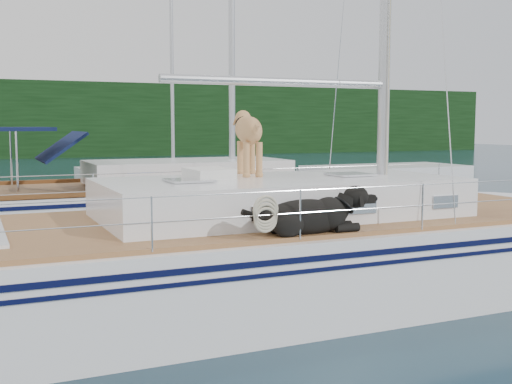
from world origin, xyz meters
name	(u,v)px	position (x,y,z in m)	size (l,w,h in m)	color
ground	(230,305)	(0.00, 0.00, 0.00)	(120.00, 120.00, 0.00)	black
tree_line	(14,119)	(0.00, 45.00, 3.00)	(90.00, 3.00, 6.00)	black
shore_bank	(15,150)	(0.00, 46.20, 0.60)	(92.00, 1.00, 1.20)	#595147
main_sailboat	(236,258)	(0.10, 0.00, 0.68)	(12.00, 3.80, 14.01)	white
neighbor_sailboat	(144,207)	(0.45, 6.68, 0.63)	(11.00, 3.50, 13.30)	white
bg_boat_center	(173,179)	(4.00, 16.00, 0.45)	(7.20, 3.00, 11.65)	white
bg_boat_east	(386,178)	(12.00, 13.00, 0.46)	(6.40, 3.00, 11.65)	white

